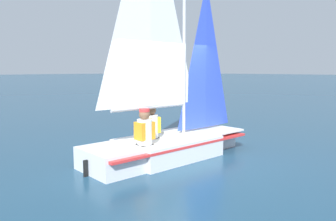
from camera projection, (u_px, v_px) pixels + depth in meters
name	position (u px, v px, depth m)	size (l,w,h in m)	color
ground_plane	(168.00, 157.00, 7.25)	(260.00, 260.00, 0.00)	navy
sailboat_main	(167.00, 120.00, 7.14)	(1.70, 4.01, 5.69)	silver
sailor_helm	(151.00, 130.00, 7.12)	(0.32, 0.36, 1.16)	black
sailor_crew	(145.00, 135.00, 6.49)	(0.32, 0.36, 1.16)	black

